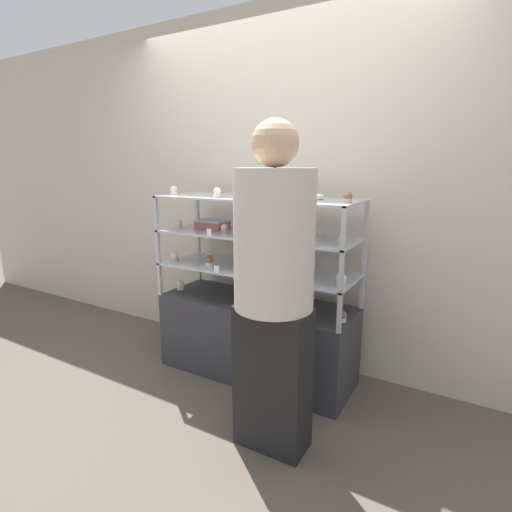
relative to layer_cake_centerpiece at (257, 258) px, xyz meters
The scene contains 29 objects.
ground_plane 0.85m from the layer_cake_centerpiece, 64.59° to the right, with size 20.00×20.00×0.00m, color brown.
back_wall 0.56m from the layer_cake_centerpiece, 85.30° to the left, with size 8.00×0.05×2.60m.
display_base 0.58m from the layer_cake_centerpiece, 64.59° to the right, with size 1.38×0.49×0.56m.
display_riser_lower 0.09m from the layer_cake_centerpiece, 64.59° to the right, with size 1.38×0.49×0.24m.
display_riser_middle 0.18m from the layer_cake_centerpiece, 64.59° to the right, with size 1.38×0.49×0.24m.
display_riser_upper 0.42m from the layer_cake_centerpiece, 64.59° to the right, with size 1.38×0.49×0.24m.
layer_cake_centerpiece is the anchor object (origin of this frame).
sheet_cake_frosted 0.42m from the layer_cake_centerpiece, behind, with size 0.23×0.15×0.06m.
cupcake_0 0.67m from the layer_cake_centerpiece, 168.85° to the right, with size 0.06×0.06×0.07m.
cupcake_1 0.29m from the layer_cake_centerpiece, 72.38° to the right, with size 0.06×0.06×0.07m.
cupcake_2 0.73m from the layer_cake_centerpiece, ahead, with size 0.06×0.06×0.07m.
price_tag_0 0.40m from the layer_cake_centerpiece, 73.30° to the right, with size 0.04×0.00×0.04m.
cupcake_3 0.62m from the layer_cake_centerpiece, 162.31° to the right, with size 0.06×0.06×0.08m.
cupcake_4 0.33m from the layer_cake_centerpiece, 147.18° to the right, with size 0.06×0.06×0.08m.
cupcake_5 0.39m from the layer_cake_centerpiece, 26.83° to the right, with size 0.06×0.06×0.08m.
cupcake_6 0.69m from the layer_cake_centerpiece, 14.36° to the right, with size 0.06×0.06×0.08m.
price_tag_1 0.32m from the layer_cake_centerpiece, 117.32° to the right, with size 0.04×0.00×0.04m.
cupcake_7 0.64m from the layer_cake_centerpiece, 169.18° to the right, with size 0.05×0.05×0.06m.
cupcake_8 0.31m from the layer_cake_centerpiece, 141.97° to the right, with size 0.05×0.05×0.06m.
cupcake_9 0.35m from the layer_cake_centerpiece, 33.28° to the right, with size 0.05×0.05×0.06m.
cupcake_10 0.71m from the layer_cake_centerpiece, 13.14° to the right, with size 0.05×0.05×0.06m.
price_tag_2 0.40m from the layer_cake_centerpiece, 125.19° to the right, with size 0.04×0.00×0.04m.
cupcake_11 0.78m from the layer_cake_centerpiece, 167.57° to the right, with size 0.05×0.05×0.06m.
cupcake_12 0.53m from the layer_cake_centerpiece, 137.40° to the right, with size 0.05×0.05×0.06m.
cupcake_13 0.53m from the layer_cake_centerpiece, 22.50° to the right, with size 0.05×0.05×0.06m.
cupcake_14 0.82m from the layer_cake_centerpiece, 10.17° to the right, with size 0.05×0.05×0.06m.
price_tag_3 0.54m from the layer_cake_centerpiece, 66.55° to the right, with size 0.04×0.00×0.04m.
donut_glazed 0.60m from the layer_cake_centerpiece, ahead, with size 0.14×0.14×0.03m.
customer_figure 0.82m from the layer_cake_centerpiece, 54.00° to the right, with size 0.40×0.40×1.70m.
Camera 1 is at (1.34, -2.30, 1.49)m, focal length 28.00 mm.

